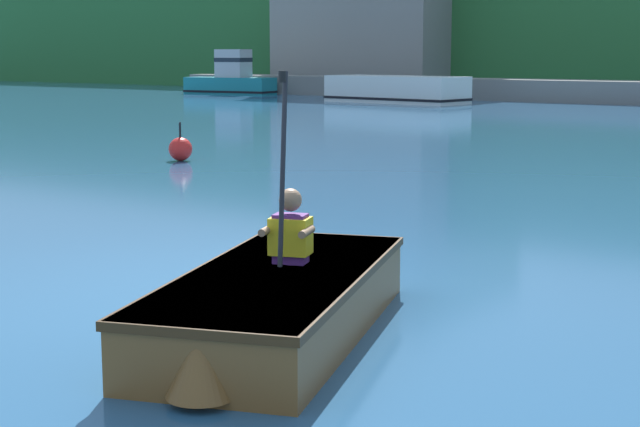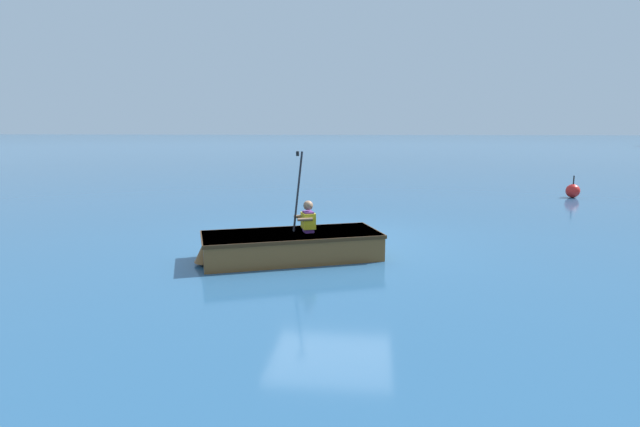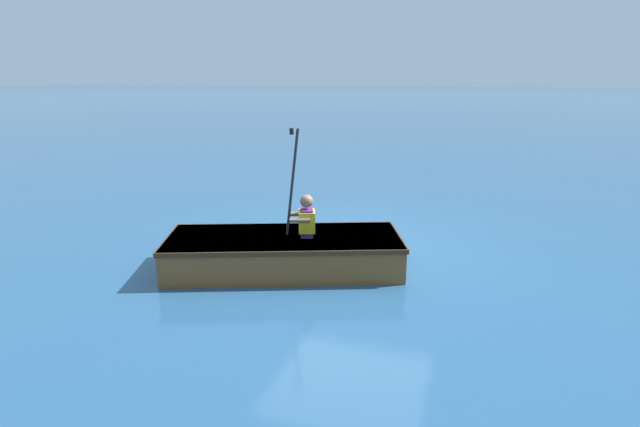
% 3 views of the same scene
% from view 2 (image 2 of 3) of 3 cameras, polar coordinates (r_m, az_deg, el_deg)
% --- Properties ---
extents(ground_plane, '(300.00, 300.00, 0.00)m').
position_cam_2_polar(ground_plane, '(9.99, 1.31, -3.28)').
color(ground_plane, '#28567F').
extents(rowboat_foreground, '(2.24, 3.29, 0.46)m').
position_cam_2_polar(rowboat_foreground, '(8.69, -3.61, -3.54)').
color(rowboat_foreground, brown).
rests_on(rowboat_foreground, ground).
extents(person_paddler, '(0.43, 0.42, 1.40)m').
position_cam_2_polar(person_paddler, '(8.66, -1.44, -0.44)').
color(person_paddler, '#592672').
rests_on(person_paddler, rowboat_foreground).
extents(channel_buoy, '(0.44, 0.44, 0.72)m').
position_cam_2_polar(channel_buoy, '(18.28, 26.92, 2.33)').
color(channel_buoy, red).
rests_on(channel_buoy, ground).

